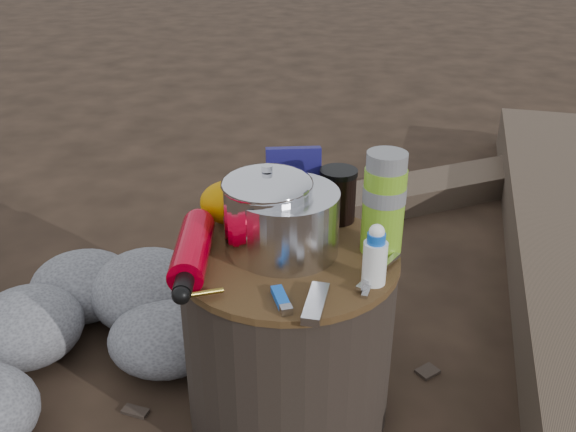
# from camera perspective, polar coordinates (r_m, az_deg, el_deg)

# --- Properties ---
(ground) EXTENTS (60.00, 60.00, 0.00)m
(ground) POSITION_cam_1_polar(r_m,az_deg,el_deg) (1.45, -0.00, -17.17)
(ground) COLOR black
(ground) RESTS_ON ground
(stump) EXTENTS (0.43, 0.43, 0.40)m
(stump) POSITION_cam_1_polar(r_m,az_deg,el_deg) (1.32, -0.00, -10.98)
(stump) COLOR black
(stump) RESTS_ON ground
(rock_ring) EXTENTS (0.50, 1.08, 0.21)m
(rock_ring) POSITION_cam_1_polar(r_m,az_deg,el_deg) (1.41, -21.25, -15.20)
(rock_ring) COLOR slate
(rock_ring) RESTS_ON ground
(log_main) EXTENTS (0.75, 2.06, 0.17)m
(log_main) POSITION_cam_1_polar(r_m,az_deg,el_deg) (2.13, 24.17, -1.32)
(log_main) COLOR #43362A
(log_main) RESTS_ON ground
(log_small) EXTENTS (1.03, 0.63, 0.09)m
(log_small) POSITION_cam_1_polar(r_m,az_deg,el_deg) (2.36, 11.69, 2.11)
(log_small) COLOR #43362A
(log_small) RESTS_ON ground
(foil_windscreen) EXTENTS (0.21, 0.21, 0.13)m
(foil_windscreen) POSITION_cam_1_polar(r_m,az_deg,el_deg) (1.19, -0.24, -0.54)
(foil_windscreen) COLOR #BABAC1
(foil_windscreen) RESTS_ON stump
(camping_pot) EXTENTS (0.17, 0.17, 0.17)m
(camping_pot) POSITION_cam_1_polar(r_m,az_deg,el_deg) (1.18, -1.87, 0.41)
(camping_pot) COLOR silver
(camping_pot) RESTS_ON stump
(fuel_bottle) EXTENTS (0.08, 0.27, 0.07)m
(fuel_bottle) POSITION_cam_1_polar(r_m,az_deg,el_deg) (1.17, -8.76, -3.11)
(fuel_bottle) COLOR #B20017
(fuel_bottle) RESTS_ON stump
(thermos) EXTENTS (0.08, 0.08, 0.20)m
(thermos) POSITION_cam_1_polar(r_m,az_deg,el_deg) (1.19, 8.76, 1.12)
(thermos) COLOR #76B122
(thermos) RESTS_ON stump
(travel_mug) EXTENTS (0.08, 0.08, 0.11)m
(travel_mug) POSITION_cam_1_polar(r_m,az_deg,el_deg) (1.32, 4.59, 1.88)
(travel_mug) COLOR black
(travel_mug) RESTS_ON stump
(stuff_sack) EXTENTS (0.13, 0.11, 0.09)m
(stuff_sack) POSITION_cam_1_polar(r_m,az_deg,el_deg) (1.32, -5.17, 1.26)
(stuff_sack) COLOR #C57F00
(stuff_sack) RESTS_ON stump
(food_pouch) EXTENTS (0.12, 0.04, 0.15)m
(food_pouch) POSITION_cam_1_polar(r_m,az_deg,el_deg) (1.34, 0.52, 3.17)
(food_pouch) COLOR #161357
(food_pouch) RESTS_ON stump
(lighter) EXTENTS (0.04, 0.08, 0.01)m
(lighter) POSITION_cam_1_polar(r_m,az_deg,el_deg) (1.07, -0.70, -7.44)
(lighter) COLOR blue
(lighter) RESTS_ON stump
(multitool) EXTENTS (0.05, 0.11, 0.02)m
(multitool) POSITION_cam_1_polar(r_m,az_deg,el_deg) (1.06, 2.56, -8.01)
(multitool) COLOR #B3B3B8
(multitool) RESTS_ON stump
(pot_grabber) EXTENTS (0.10, 0.15, 0.01)m
(pot_grabber) POSITION_cam_1_polar(r_m,az_deg,el_deg) (1.15, 7.76, -5.27)
(pot_grabber) COLOR #B3B3B8
(pot_grabber) RESTS_ON stump
(squeeze_bottle) EXTENTS (0.04, 0.04, 0.10)m
(squeeze_bottle) POSITION_cam_1_polar(r_m,az_deg,el_deg) (1.11, 7.97, -3.80)
(squeeze_bottle) COLOR white
(squeeze_bottle) RESTS_ON stump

